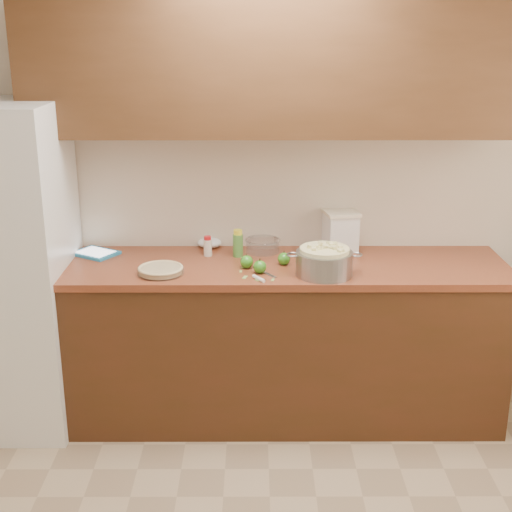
{
  "coord_description": "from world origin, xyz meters",
  "views": [
    {
      "loc": [
        -0.07,
        -2.23,
        2.18
      ],
      "look_at": [
        -0.06,
        1.43,
        0.98
      ],
      "focal_mm": 50.0,
      "sensor_mm": 36.0,
      "label": 1
    }
  ],
  "objects_px": {
    "colander": "(324,262)",
    "flour_canister": "(340,230)",
    "tablet": "(95,253)",
    "pie": "(161,270)"
  },
  "relations": [
    {
      "from": "colander",
      "to": "flour_canister",
      "type": "bearing_deg",
      "value": 73.09
    },
    {
      "from": "tablet",
      "to": "flour_canister",
      "type": "bearing_deg",
      "value": 35.56
    },
    {
      "from": "flour_canister",
      "to": "tablet",
      "type": "xyz_separation_m",
      "value": [
        -1.41,
        -0.09,
        -0.11
      ]
    },
    {
      "from": "colander",
      "to": "pie",
      "type": "bearing_deg",
      "value": 178.81
    },
    {
      "from": "flour_canister",
      "to": "pie",
      "type": "bearing_deg",
      "value": -156.91
    },
    {
      "from": "colander",
      "to": "tablet",
      "type": "xyz_separation_m",
      "value": [
        -1.27,
        0.35,
        -0.06
      ]
    },
    {
      "from": "colander",
      "to": "tablet",
      "type": "relative_size",
      "value": 1.34
    },
    {
      "from": "colander",
      "to": "flour_canister",
      "type": "height_order",
      "value": "flour_canister"
    },
    {
      "from": "pie",
      "to": "flour_canister",
      "type": "xyz_separation_m",
      "value": [
        0.99,
        0.42,
        0.1
      ]
    },
    {
      "from": "pie",
      "to": "tablet",
      "type": "relative_size",
      "value": 0.84
    }
  ]
}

